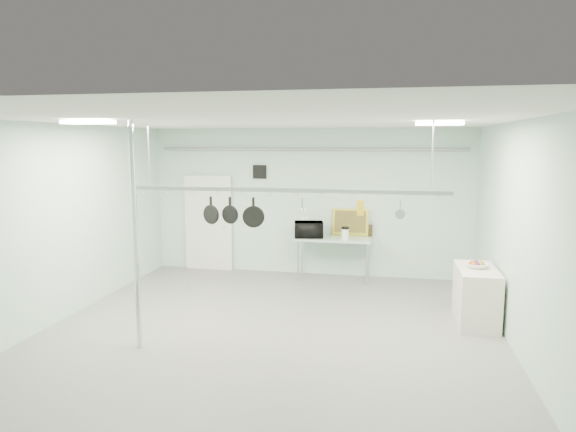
% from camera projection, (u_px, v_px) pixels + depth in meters
% --- Properties ---
extents(floor, '(8.00, 8.00, 0.00)m').
position_uv_depth(floor, '(266.00, 340.00, 7.58)').
color(floor, gray).
rests_on(floor, ground).
extents(ceiling, '(7.00, 8.00, 0.02)m').
position_uv_depth(ceiling, '(264.00, 121.00, 7.12)').
color(ceiling, silver).
rests_on(ceiling, back_wall).
extents(back_wall, '(7.00, 0.02, 3.20)m').
position_uv_depth(back_wall, '(309.00, 202.00, 11.22)').
color(back_wall, silver).
rests_on(back_wall, floor).
extents(right_wall, '(0.02, 8.00, 3.20)m').
position_uv_depth(right_wall, '(525.00, 243.00, 6.67)').
color(right_wall, silver).
rests_on(right_wall, floor).
extents(door, '(1.10, 0.10, 2.20)m').
position_uv_depth(door, '(209.00, 224.00, 11.70)').
color(door, silver).
rests_on(door, floor).
extents(wall_vent, '(0.30, 0.04, 0.30)m').
position_uv_depth(wall_vent, '(260.00, 172.00, 11.32)').
color(wall_vent, black).
rests_on(wall_vent, back_wall).
extents(conduit_pipe, '(6.60, 0.07, 0.07)m').
position_uv_depth(conduit_pipe, '(308.00, 149.00, 10.97)').
color(conduit_pipe, gray).
rests_on(conduit_pipe, back_wall).
extents(chrome_pole, '(0.08, 0.08, 3.20)m').
position_uv_depth(chrome_pole, '(135.00, 237.00, 7.10)').
color(chrome_pole, silver).
rests_on(chrome_pole, floor).
extents(prep_table, '(1.60, 0.70, 0.91)m').
position_uv_depth(prep_table, '(334.00, 241.00, 10.84)').
color(prep_table, '#99B4A1').
rests_on(prep_table, floor).
extents(side_cabinet, '(0.60, 1.20, 0.90)m').
position_uv_depth(side_cabinet, '(476.00, 296.00, 8.26)').
color(side_cabinet, beige).
rests_on(side_cabinet, floor).
extents(pot_rack, '(4.80, 0.06, 1.00)m').
position_uv_depth(pot_rack, '(283.00, 188.00, 7.51)').
color(pot_rack, '#B7B7BC').
rests_on(pot_rack, ceiling).
extents(light_panel_left, '(0.65, 0.30, 0.05)m').
position_uv_depth(light_panel_left, '(88.00, 122.00, 6.78)').
color(light_panel_left, white).
rests_on(light_panel_left, ceiling).
extents(light_panel_right, '(0.65, 0.30, 0.05)m').
position_uv_depth(light_panel_right, '(439.00, 123.00, 7.24)').
color(light_panel_right, white).
rests_on(light_panel_right, ceiling).
extents(microwave, '(0.66, 0.51, 0.33)m').
position_uv_depth(microwave, '(309.00, 229.00, 10.83)').
color(microwave, black).
rests_on(microwave, prep_table).
extents(coffee_canister, '(0.19, 0.19, 0.22)m').
position_uv_depth(coffee_canister, '(345.00, 234.00, 10.58)').
color(coffee_canister, silver).
rests_on(coffee_canister, prep_table).
extents(painting_large, '(0.78, 0.16, 0.58)m').
position_uv_depth(painting_large, '(350.00, 222.00, 11.01)').
color(painting_large, gold).
rests_on(painting_large, prep_table).
extents(painting_small, '(0.30, 0.09, 0.25)m').
position_uv_depth(painting_small, '(365.00, 230.00, 10.97)').
color(painting_small, '#312411').
rests_on(painting_small, prep_table).
extents(fruit_bowl, '(0.36, 0.36, 0.08)m').
position_uv_depth(fruit_bowl, '(477.00, 265.00, 8.21)').
color(fruit_bowl, white).
rests_on(fruit_bowl, side_cabinet).
extents(skillet_left, '(0.30, 0.16, 0.40)m').
position_uv_depth(skillet_left, '(211.00, 210.00, 7.78)').
color(skillet_left, black).
rests_on(skillet_left, pot_rack).
extents(skillet_mid, '(0.28, 0.13, 0.39)m').
position_uv_depth(skillet_mid, '(230.00, 210.00, 7.72)').
color(skillet_mid, black).
rests_on(skillet_mid, pot_rack).
extents(skillet_right, '(0.33, 0.12, 0.47)m').
position_uv_depth(skillet_right, '(253.00, 213.00, 7.65)').
color(skillet_right, black).
rests_on(skillet_right, pot_rack).
extents(whisk, '(0.18, 0.18, 0.34)m').
position_uv_depth(whisk, '(302.00, 210.00, 7.50)').
color(whisk, '#B5B6BA').
rests_on(whisk, pot_rack).
extents(grater, '(0.10, 0.06, 0.24)m').
position_uv_depth(grater, '(360.00, 208.00, 7.33)').
color(grater, orange).
rests_on(grater, pot_rack).
extents(saucepan, '(0.16, 0.13, 0.25)m').
position_uv_depth(saucepan, '(400.00, 209.00, 7.22)').
color(saucepan, silver).
rests_on(saucepan, pot_rack).
extents(fruit_cluster, '(0.24, 0.24, 0.09)m').
position_uv_depth(fruit_cluster, '(477.00, 263.00, 8.21)').
color(fruit_cluster, maroon).
rests_on(fruit_cluster, fruit_bowl).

